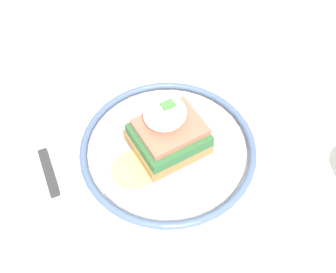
# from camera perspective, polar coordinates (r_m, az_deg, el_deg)

# --- Properties ---
(dining_table) EXTENTS (0.95, 0.75, 0.76)m
(dining_table) POSITION_cam_1_polar(r_m,az_deg,el_deg) (0.69, -1.95, -8.15)
(dining_table) COLOR beige
(dining_table) RESTS_ON ground_plane
(plate) EXTENTS (0.24, 0.24, 0.02)m
(plate) POSITION_cam_1_polar(r_m,az_deg,el_deg) (0.58, 0.00, -1.61)
(plate) COLOR silver
(plate) RESTS_ON dining_table
(sandwich) EXTENTS (0.14, 0.08, 0.09)m
(sandwich) POSITION_cam_1_polar(r_m,az_deg,el_deg) (0.55, -0.14, 0.63)
(sandwich) COLOR #9E703D
(sandwich) RESTS_ON plate
(fork) EXTENTS (0.02, 0.15, 0.00)m
(fork) POSITION_cam_1_polar(r_m,az_deg,el_deg) (0.64, 12.90, 3.52)
(fork) COLOR silver
(fork) RESTS_ON dining_table
(knife) EXTENTS (0.04, 0.18, 0.01)m
(knife) POSITION_cam_1_polar(r_m,az_deg,el_deg) (0.57, -15.03, -7.60)
(knife) COLOR #2D2D2D
(knife) RESTS_ON dining_table
(napkin) EXTENTS (0.14, 0.15, 0.01)m
(napkin) POSITION_cam_1_polar(r_m,az_deg,el_deg) (0.79, 10.30, 15.21)
(napkin) COLOR white
(napkin) RESTS_ON dining_table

